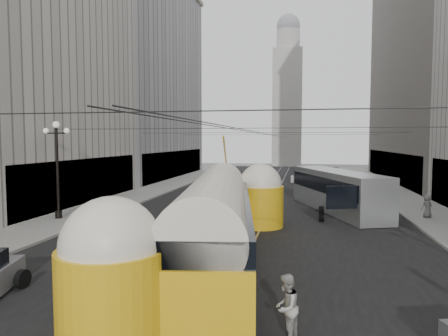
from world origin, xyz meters
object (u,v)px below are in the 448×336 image
at_px(pedestrian_crossing_b, 286,307).
at_px(pedestrian_crossing_a, 95,293).
at_px(streetcar, 216,218).
at_px(pedestrian_sidewalk_right, 427,206).
at_px(city_bus, 336,189).

bearing_deg(pedestrian_crossing_b, pedestrian_crossing_a, -73.04).
bearing_deg(pedestrian_crossing_a, pedestrian_crossing_b, -93.30).
height_order(pedestrian_crossing_a, pedestrian_crossing_b, pedestrian_crossing_b).
xyz_separation_m(streetcar, pedestrian_crossing_b, (3.27, -6.42, -1.03)).
relative_size(pedestrian_crossing_b, pedestrian_sidewalk_right, 1.17).
xyz_separation_m(streetcar, city_bus, (6.17, 13.68, -0.25)).
height_order(city_bus, pedestrian_crossing_a, city_bus).
distance_m(pedestrian_crossing_a, pedestrian_sidewalk_right, 22.83).
bearing_deg(pedestrian_crossing_b, city_bus, -170.11).
relative_size(streetcar, city_bus, 1.43).
bearing_deg(pedestrian_sidewalk_right, city_bus, -41.46).
height_order(streetcar, city_bus, streetcar).
relative_size(city_bus, pedestrian_sidewalk_right, 8.17).
relative_size(pedestrian_crossing_a, pedestrian_crossing_b, 0.92).
distance_m(pedestrian_crossing_b, pedestrian_sidewalk_right, 19.97).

